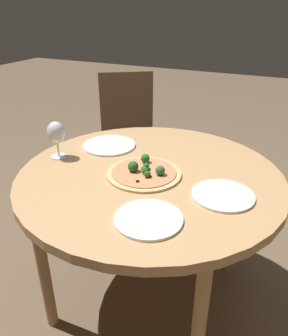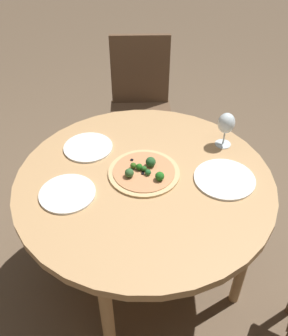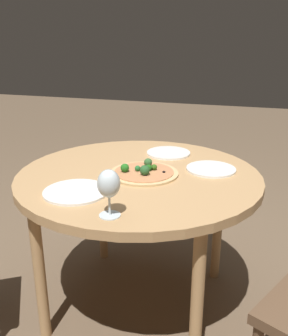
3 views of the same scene
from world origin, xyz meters
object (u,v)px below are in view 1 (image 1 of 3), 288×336
pizza (144,172)px  chair (129,135)px  plate_side (223,195)px  wine_glass (56,133)px  plate_far (109,145)px  plate_near (148,219)px

pizza → chair: bearing=31.4°
chair → pizza: chair is taller
pizza → plate_side: (-0.03, -0.33, -0.01)m
pizza → plate_side: size_ratio=1.35×
wine_glass → plate_far: size_ratio=0.65×
plate_far → plate_side: same height
chair → plate_far: bearing=-103.0°
plate_near → chair: bearing=30.5°
plate_side → pizza: bearing=84.3°
plate_near → plate_side: 0.31m
chair → plate_far: 0.73m
chair → wine_glass: chair is taller
wine_glass → pizza: bearing=-88.6°
chair → pizza: 1.02m
wine_glass → plate_far: bearing=-35.6°
plate_side → plate_far: bearing=69.7°
chair → plate_side: size_ratio=4.03×
pizza → plate_near: pizza is taller
plate_near → plate_side: bearing=-37.1°
pizza → plate_far: 0.34m
plate_far → plate_side: 0.66m
chair → pizza: (-0.85, -0.52, 0.23)m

